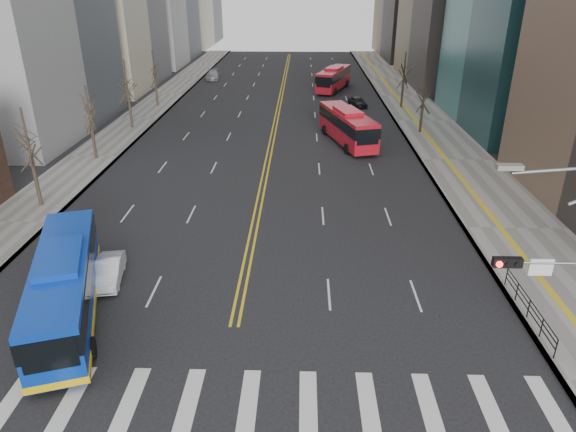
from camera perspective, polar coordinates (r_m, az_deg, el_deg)
The scene contains 14 objects.
ground at distance 21.67m, azimuth -7.76°, elevation -20.11°, with size 220.00×220.00×0.00m, color black.
sidewalk_right at distance 63.61m, azimuth 14.86°, elevation 10.16°, with size 7.00×130.00×0.15m, color slate.
sidewalk_left at distance 65.04m, azimuth -16.27°, elevation 10.31°, with size 5.00×130.00×0.15m, color slate.
crosswalk at distance 21.67m, azimuth -7.76°, elevation -20.09°, with size 26.70×4.00×0.01m.
centerline at distance 71.81m, azimuth -0.94°, elevation 12.51°, with size 0.55×100.00×0.01m.
pedestrian_railing at distance 27.85m, azimuth 25.22°, elevation -9.02°, with size 0.06×6.06×1.02m.
street_trees at distance 51.77m, azimuth -10.18°, elevation 12.85°, with size 35.20×47.20×7.60m.
blue_bus at distance 27.39m, azimuth -23.57°, elevation -6.89°, with size 6.04×11.89×3.42m.
red_bus_near at distance 53.04m, azimuth 6.61°, elevation 10.09°, with size 5.42×11.24×3.48m.
red_bus_far at distance 80.10m, azimuth 5.10°, elevation 15.09°, with size 5.81×11.03×3.43m.
car_white at distance 30.09m, azimuth -19.28°, elevation -5.78°, with size 1.32×3.80×1.25m, color white.
car_dark_mid at distance 69.77m, azimuth 7.75°, elevation 12.47°, with size 1.51×3.76×1.28m, color black.
car_silver at distance 90.01m, azimuth -8.38°, elevation 15.24°, with size 2.07×5.09×1.48m, color gray.
car_dark_far at distance 87.55m, azimuth 4.22°, elevation 15.06°, with size 1.96×4.25×1.18m, color black.
Camera 1 is at (3.19, -15.11, 15.20)m, focal length 32.00 mm.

